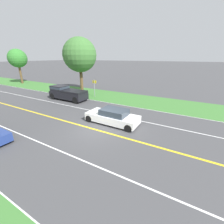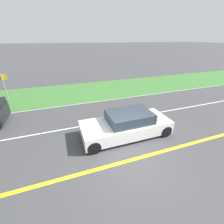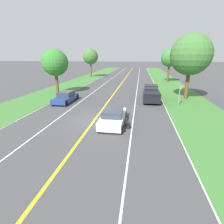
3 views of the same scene
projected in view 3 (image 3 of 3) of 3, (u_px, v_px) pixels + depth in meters
name	position (u px, v px, depth m)	size (l,w,h in m)	color
ground_plane	(94.00, 121.00, 15.89)	(400.00, 400.00, 0.00)	#424244
centre_divider_line	(94.00, 121.00, 15.89)	(0.18, 160.00, 0.01)	yellow
lane_edge_line_right	(174.00, 125.00, 14.84)	(0.14, 160.00, 0.01)	white
lane_edge_line_left	(24.00, 117.00, 16.95)	(0.14, 160.00, 0.01)	white
lane_dash_same_dir	(133.00, 123.00, 15.36)	(0.10, 160.00, 0.01)	white
lane_dash_oncoming	(58.00, 118.00, 16.42)	(0.10, 160.00, 0.01)	white
grass_verge_right	(212.00, 127.00, 14.38)	(6.00, 160.00, 0.03)	#3D7533
ego_car	(113.00, 117.00, 14.96)	(1.93, 4.67, 1.33)	white
dog	(127.00, 122.00, 14.24)	(0.53, 1.22, 0.77)	black
pickup_truck	(151.00, 93.00, 23.05)	(2.03, 5.37, 1.82)	black
oncoming_car	(66.00, 97.00, 22.25)	(1.88, 4.64, 1.34)	navy
roadside_tree_right_near	(191.00, 55.00, 22.19)	(5.20, 5.20, 8.40)	brown
roadside_tree_right_far	(170.00, 58.00, 38.46)	(3.74, 3.74, 7.11)	brown
roadside_tree_left_near	(55.00, 63.00, 25.94)	(3.91, 3.91, 6.66)	brown
roadside_tree_left_far	(91.00, 57.00, 48.40)	(4.19, 4.19, 7.67)	brown
street_sign	(180.00, 93.00, 20.14)	(0.11, 0.64, 2.44)	gray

